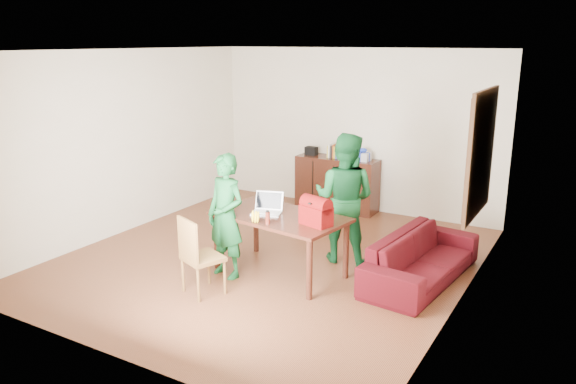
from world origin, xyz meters
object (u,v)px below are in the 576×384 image
Objects in this scene: table at (280,222)px; laptop at (266,210)px; person_near at (226,216)px; sofa at (422,258)px; red_bag at (316,214)px; bottle at (268,217)px; chair at (202,271)px; person_far at (344,198)px.

laptop reaches higher than table.
sofa is at bearing 37.94° from person_near.
table is 0.22m from laptop.
laptop is 1.96m from sofa.
person_near is 1.12m from red_bag.
person_near is 3.75× the size of laptop.
bottle is at bearing 130.15° from sofa.
chair is 0.97m from bottle.
red_bag is 1.43m from sofa.
person_far is (0.97, 1.74, 0.58)m from chair.
sofa is (1.03, 0.78, -0.61)m from red_bag.
person_near is at bearing -149.77° from red_bag.
chair is 2.07m from person_far.
person_far is at bearing 33.47° from laptop.
chair reaches higher than sofa.
person_near is at bearing -135.12° from table.
red_bag is at bearing 25.53° from person_near.
red_bag reaches higher than sofa.
table is 0.89× the size of sofa.
person_near is 9.42× the size of bottle.
red_bag reaches higher than bottle.
red_bag is (1.08, 0.27, 0.13)m from person_near.
table is 10.66× the size of bottle.
bottle reaches higher than sofa.
person_far is at bearing 68.99° from bottle.
table is 1.02× the size of person_far.
laptop is at bearing 46.98° from person_far.
person_near is at bearing 122.70° from sofa.
chair is 2.25× the size of laptop.
table is at bearing 47.94° from person_near.
laptop is 0.39m from bottle.
laptop is (0.30, 0.90, 0.54)m from chair.
red_bag is at bearing 26.50° from bottle.
sofa is (1.09, -0.13, -0.57)m from person_far.
person_far is 1.07m from laptop.
laptop is (-0.16, -0.05, 0.14)m from table.
red_bag is at bearing 88.83° from person_far.
person_near reaches higher than laptop.
bottle is at bearing 64.36° from person_far.
person_near is 0.59m from bottle.
sofa is at bearing 53.29° from red_bag.
bottle is at bearing -72.95° from table.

